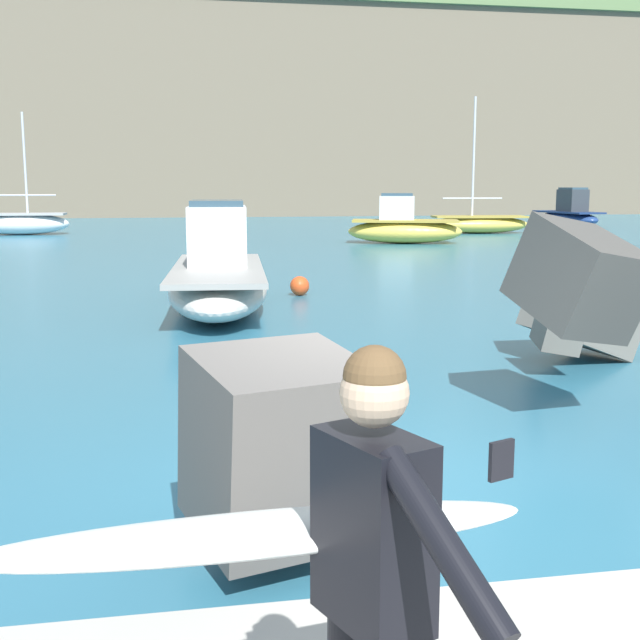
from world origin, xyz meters
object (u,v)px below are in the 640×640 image
(mooring_buoy_outer, at_px, (300,286))
(boat_mid_left, at_px, (21,223))
(surfer_with_board, at_px, (344,568))
(boat_far_left, at_px, (569,214))
(boat_near_centre, at_px, (218,276))
(boat_near_right, at_px, (404,227))
(mooring_buoy_inner, at_px, (593,241))
(station_building_east, at_px, (95,15))
(boat_mid_right, at_px, (479,223))

(mooring_buoy_outer, bearing_deg, boat_mid_left, 112.34)
(surfer_with_board, height_order, boat_far_left, boat_far_left)
(boat_near_centre, xyz_separation_m, boat_near_right, (8.90, 17.47, 0.02))
(boat_near_right, relative_size, boat_far_left, 0.91)
(boat_far_left, xyz_separation_m, mooring_buoy_inner, (-6.85, -15.51, -0.49))
(station_building_east, bearing_deg, mooring_buoy_outer, -82.19)
(boat_mid_left, xyz_separation_m, station_building_east, (0.31, 47.61, 19.20))
(boat_mid_right, bearing_deg, surfer_with_board, -111.89)
(boat_far_left, bearing_deg, station_building_east, 124.65)
(boat_near_centre, bearing_deg, boat_mid_right, 58.23)
(boat_near_right, distance_m, boat_mid_left, 19.57)
(boat_near_centre, relative_size, boat_near_right, 1.26)
(station_building_east, bearing_deg, surfer_with_board, -85.06)
(boat_mid_left, distance_m, mooring_buoy_outer, 26.97)
(boat_near_right, xyz_separation_m, boat_mid_left, (-17.21, 9.30, -0.10))
(surfer_with_board, relative_size, boat_mid_left, 0.34)
(boat_near_centre, relative_size, boat_mid_right, 0.94)
(mooring_buoy_outer, bearing_deg, mooring_buoy_inner, 41.58)
(surfer_with_board, xyz_separation_m, mooring_buoy_inner, (16.35, 28.17, -1.06))
(boat_near_right, bearing_deg, station_building_east, 106.55)
(surfer_with_board, height_order, boat_mid_left, boat_mid_left)
(boat_near_right, bearing_deg, boat_mid_right, 47.45)
(boat_mid_right, bearing_deg, station_building_east, 114.33)
(surfer_with_board, height_order, mooring_buoy_outer, surfer_with_board)
(boat_mid_left, bearing_deg, boat_far_left, 5.53)
(boat_near_right, relative_size, mooring_buoy_inner, 11.74)
(boat_mid_right, relative_size, mooring_buoy_outer, 15.67)
(boat_mid_right, xyz_separation_m, station_building_east, (-22.82, 50.48, 19.28))
(boat_near_centre, distance_m, mooring_buoy_inner, 21.42)
(mooring_buoy_inner, distance_m, station_building_east, 67.61)
(mooring_buoy_inner, bearing_deg, boat_far_left, 66.18)
(boat_near_centre, xyz_separation_m, boat_mid_left, (-8.32, 26.78, -0.08))
(boat_near_centre, distance_m, boat_near_right, 19.61)
(boat_far_left, bearing_deg, boat_near_centre, -127.45)
(boat_mid_right, distance_m, boat_far_left, 9.94)
(boat_near_right, height_order, boat_far_left, boat_far_left)
(boat_near_right, relative_size, boat_mid_left, 0.86)
(surfer_with_board, height_order, boat_near_centre, boat_near_centre)
(boat_near_centre, height_order, mooring_buoy_outer, boat_near_centre)
(boat_mid_left, relative_size, mooring_buoy_inner, 13.70)
(boat_near_right, height_order, boat_mid_left, boat_mid_left)
(mooring_buoy_inner, bearing_deg, boat_near_right, 155.69)
(boat_near_right, xyz_separation_m, boat_far_left, (13.92, 12.32, 0.02))
(surfer_with_board, bearing_deg, boat_near_right, 73.52)
(surfer_with_board, height_order, boat_mid_right, boat_mid_right)
(boat_mid_right, bearing_deg, mooring_buoy_outer, -120.24)
(boat_near_right, relative_size, station_building_east, 0.68)
(mooring_buoy_inner, height_order, station_building_east, station_building_east)
(boat_mid_left, xyz_separation_m, boat_mid_right, (23.12, -2.86, -0.08))
(surfer_with_board, relative_size, boat_mid_right, 0.30)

